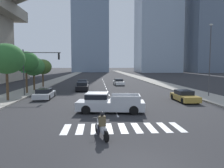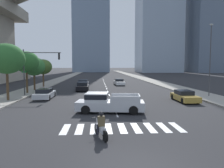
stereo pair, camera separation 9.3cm
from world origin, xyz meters
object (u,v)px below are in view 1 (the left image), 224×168
street_tree_second (26,62)px  sedan_white_1 (119,82)px  street_lamp_east (210,55)px  traffic_signal_far (38,64)px  pickup_truck (107,103)px  street_tree_nearest (6,59)px  street_tree_third (34,66)px  sedan_silver_0 (83,83)px  motorcycle_lead (102,127)px  sedan_silver_4 (45,94)px  street_tree_fourth (43,67)px  sedan_gold_2 (184,96)px  sedan_black_3 (82,87)px

street_tree_second → sedan_white_1: bearing=42.1°
street_lamp_east → traffic_signal_far: bearing=173.9°
pickup_truck → street_tree_second: size_ratio=1.02×
pickup_truck → sedan_white_1: bearing=-90.8°
street_tree_nearest → street_tree_third: (0.00, 10.37, -0.88)m
pickup_truck → sedan_silver_0: (-3.55, 23.28, -0.21)m
sedan_white_1 → traffic_signal_far: traffic_signal_far is taller
sedan_white_1 → street_tree_nearest: size_ratio=0.69×
street_tree_nearest → sedan_white_1: bearing=53.8°
street_tree_second → street_tree_third: street_tree_second is taller
motorcycle_lead → street_tree_third: (-10.15, 23.38, 3.27)m
sedan_white_1 → street_lamp_east: bearing=25.9°
street_tree_second → motorcycle_lead: bearing=-62.8°
sedan_silver_4 → street_lamp_east: bearing=-89.9°
pickup_truck → sedan_silver_0: size_ratio=1.34×
motorcycle_lead → street_tree_nearest: (-10.15, 13.01, 4.15)m
sedan_silver_0 → sedan_white_1: bearing=-67.8°
street_tree_second → street_tree_third: (0.00, 3.67, -0.63)m
motorcycle_lead → street_tree_second: size_ratio=0.35×
traffic_signal_far → street_tree_fourth: 11.97m
traffic_signal_far → street_tree_second: bearing=133.2°
sedan_silver_0 → sedan_gold_2: sedan_silver_0 is taller
street_tree_second → street_tree_nearest: bearing=-90.0°
sedan_white_1 → street_tree_fourth: size_ratio=0.87×
pickup_truck → sedan_black_3: bearing=-72.2°
sedan_white_1 → sedan_gold_2: sedan_white_1 is taller
sedan_black_3 → sedan_silver_4: bearing=154.2°
sedan_silver_0 → street_lamp_east: (16.96, -14.90, 4.69)m
traffic_signal_far → street_tree_fourth: (-2.19, 11.76, -0.48)m
traffic_signal_far → motorcycle_lead: bearing=-65.4°
street_lamp_east → sedan_silver_4: bearing=-179.8°
motorcycle_lead → street_tree_fourth: (-10.15, 29.13, 3.18)m
pickup_truck → sedan_gold_2: bearing=-143.0°
street_tree_second → street_lamp_east: bearing=-10.9°
street_lamp_east → sedan_gold_2: bearing=-144.3°
sedan_white_1 → street_tree_fourth: street_tree_fourth is taller
sedan_gold_2 → street_lamp_east: (4.50, 3.24, 4.72)m
sedan_silver_4 → street_tree_third: size_ratio=0.89×
sedan_black_3 → street_tree_fourth: (-7.58, 5.79, 3.13)m
sedan_white_1 → street_tree_third: 17.41m
motorcycle_lead → sedan_white_1: motorcycle_lead is taller
sedan_gold_2 → traffic_signal_far: bearing=-107.7°
motorcycle_lead → sedan_black_3: bearing=-11.1°
pickup_truck → traffic_signal_far: traffic_signal_far is taller
sedan_gold_2 → street_tree_nearest: 20.14m
sedan_silver_0 → pickup_truck: bearing=-170.0°
street_tree_nearest → sedan_gold_2: bearing=-3.5°
street_tree_second → sedan_black_3: bearing=25.6°
sedan_black_3 → sedan_gold_2: bearing=-133.8°
motorcycle_lead → traffic_signal_far: (-7.95, 17.37, 3.66)m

